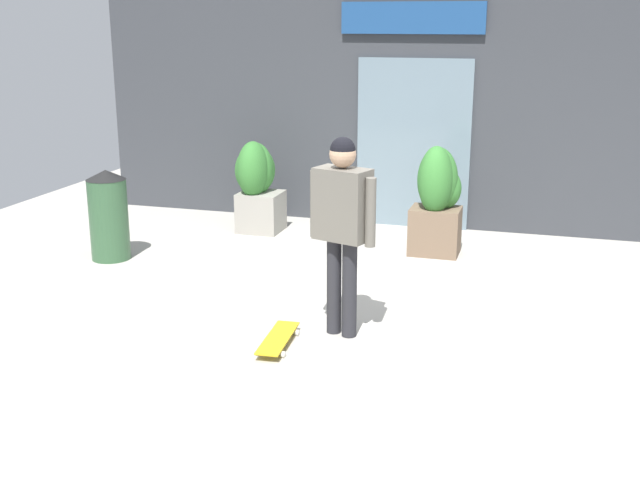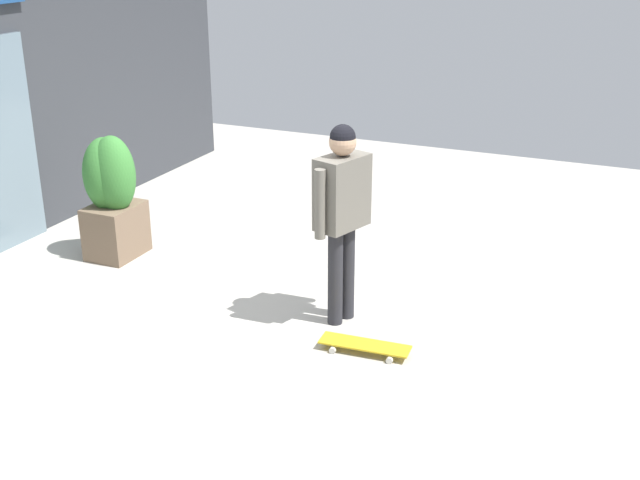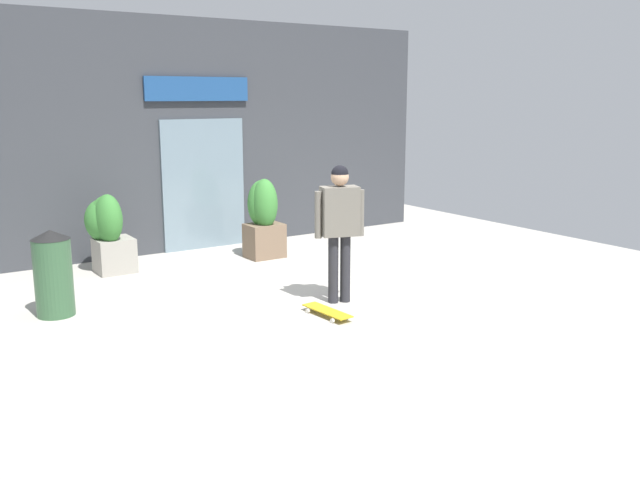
{
  "view_description": "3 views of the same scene",
  "coord_description": "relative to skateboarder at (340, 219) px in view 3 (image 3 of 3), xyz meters",
  "views": [
    {
      "loc": [
        1.7,
        -7.2,
        2.71
      ],
      "look_at": [
        -0.21,
        -0.79,
        0.82
      ],
      "focal_mm": 44.36,
      "sensor_mm": 36.0,
      "label": 1
    },
    {
      "loc": [
        -5.86,
        -3.29,
        3.27
      ],
      "look_at": [
        -0.21,
        -0.79,
        0.82
      ],
      "focal_mm": 45.22,
      "sensor_mm": 36.0,
      "label": 2
    },
    {
      "loc": [
        -4.87,
        -7.83,
        2.6
      ],
      "look_at": [
        -0.21,
        -0.79,
        0.82
      ],
      "focal_mm": 38.65,
      "sensor_mm": 36.0,
      "label": 3
    }
  ],
  "objects": [
    {
      "name": "planter_box_right",
      "position": [
        -1.99,
        3.13,
        -0.41
      ],
      "size": [
        0.64,
        0.73,
        1.19
      ],
      "color": "gray",
      "rests_on": "ground_plane"
    },
    {
      "name": "ground_plane",
      "position": [
        -0.02,
        0.89,
        -1.09
      ],
      "size": [
        12.0,
        12.0,
        0.0
      ],
      "primitive_type": "plane",
      "color": "#B2ADA3"
    },
    {
      "name": "building_facade",
      "position": [
        -0.02,
        4.06,
        0.83
      ],
      "size": [
        8.89,
        0.31,
        3.86
      ],
      "color": "#383A3F",
      "rests_on": "ground_plane"
    },
    {
      "name": "trash_bin",
      "position": [
        -3.16,
        1.44,
        -0.56
      ],
      "size": [
        0.45,
        0.45,
        1.05
      ],
      "color": "#335938",
      "rests_on": "ground_plane"
    },
    {
      "name": "skateboard",
      "position": [
        -0.46,
        -0.4,
        -1.02
      ],
      "size": [
        0.29,
        0.76,
        0.08
      ],
      "rotation": [
        0.0,
        0.0,
        -1.5
      ],
      "color": "gold",
      "rests_on": "ground_plane"
    },
    {
      "name": "planter_box_left",
      "position": [
        0.42,
        2.73,
        -0.38
      ],
      "size": [
        0.58,
        0.57,
        1.29
      ],
      "color": "brown",
      "rests_on": "ground_plane"
    },
    {
      "name": "skateboarder",
      "position": [
        0.0,
        0.0,
        0.0
      ],
      "size": [
        0.62,
        0.39,
        1.76
      ],
      "rotation": [
        0.0,
        0.0,
        -1.88
      ],
      "color": "#28282D",
      "rests_on": "ground_plane"
    }
  ]
}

